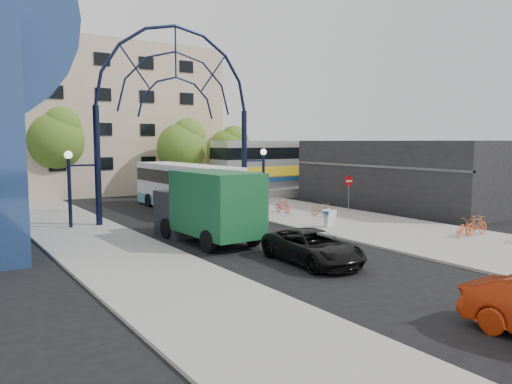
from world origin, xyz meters
TOP-DOWN VIEW (x-y plane):
  - ground at (0.00, 0.00)m, footprint 120.00×120.00m
  - sidewalk_east at (8.00, 4.00)m, footprint 8.00×56.00m
  - plaza_west at (-6.50, 6.00)m, footprint 5.00×50.00m
  - gateway_arch at (0.00, 14.00)m, footprint 13.64×0.44m
  - stop_sign at (4.80, 12.00)m, footprint 0.80×0.07m
  - do_not_enter_sign at (11.00, 10.00)m, footprint 0.76×0.07m
  - street_name_sign at (5.20, 12.60)m, footprint 0.70×0.70m
  - sandwich_board at (5.60, 5.98)m, footprint 0.55×0.61m
  - commercial_block_east at (16.00, 10.00)m, footprint 6.00×16.00m
  - apartment_block at (2.00, 34.97)m, footprint 20.00×12.10m
  - train_platform at (20.00, 22.00)m, footprint 32.00×5.00m
  - train_car at (20.00, 22.00)m, footprint 25.10×3.05m
  - tree_north_a at (6.12, 25.93)m, footprint 4.48×4.48m
  - tree_north_b at (-3.88, 29.93)m, footprint 5.12×5.12m
  - tree_north_c at (12.12, 27.93)m, footprint 4.16×4.16m
  - city_bus at (2.10, 17.22)m, footprint 2.97×12.09m
  - green_truck at (-1.83, 6.71)m, footprint 2.92×7.07m
  - black_suv at (-0.36, 0.38)m, footprint 2.54×5.04m
  - bike_near_a at (7.94, 9.36)m, footprint 0.80×1.69m
  - bike_near_b at (6.79, 11.97)m, footprint 0.54×1.51m
  - bike_far_a at (9.32, 0.02)m, footprint 1.77×0.92m
  - bike_far_b at (10.31, -0.07)m, footprint 1.72×0.53m

SIDE VIEW (x-z plane):
  - ground at x=0.00m, z-range 0.00..0.00m
  - sidewalk_east at x=8.00m, z-range 0.00..0.12m
  - plaza_west at x=-6.50m, z-range 0.00..0.12m
  - train_platform at x=20.00m, z-range 0.00..0.80m
  - bike_near_a at x=7.94m, z-range 0.12..0.97m
  - bike_far_a at x=9.32m, z-range 0.12..1.01m
  - bike_near_b at x=6.79m, z-range 0.12..1.01m
  - bike_far_b at x=10.31m, z-range 0.12..1.14m
  - black_suv at x=-0.36m, z-range 0.00..1.37m
  - sandwich_board at x=5.60m, z-range 0.25..1.24m
  - city_bus at x=2.10m, z-range 0.08..3.38m
  - green_truck at x=-1.83m, z-range 0.00..3.52m
  - do_not_enter_sign at x=11.00m, z-range 0.74..3.22m
  - stop_sign at x=4.80m, z-range 0.74..3.24m
  - street_name_sign at x=5.20m, z-range 0.73..3.53m
  - commercial_block_east at x=16.00m, z-range 0.00..5.00m
  - train_car at x=20.00m, z-range 0.80..5.00m
  - tree_north_c at x=12.12m, z-range 1.03..7.53m
  - tree_north_a at x=6.12m, z-range 1.11..8.11m
  - tree_north_b at x=-3.88m, z-range 1.27..9.27m
  - apartment_block at x=2.00m, z-range 0.00..14.00m
  - gateway_arch at x=0.00m, z-range 2.51..14.61m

